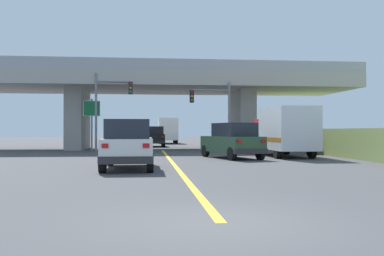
{
  "coord_description": "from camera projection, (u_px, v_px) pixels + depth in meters",
  "views": [
    {
      "loc": [
        -1.26,
        -7.3,
        1.56
      ],
      "look_at": [
        1.16,
        16.09,
        1.73
      ],
      "focal_mm": 40.9,
      "sensor_mm": 36.0,
      "label": 1
    }
  ],
  "objects": [
    {
      "name": "ground",
      "position": [
        161.0,
        149.0,
        38.27
      ],
      "size": [
        160.0,
        160.0,
        0.0
      ],
      "primitive_type": "plane",
      "color": "#424244"
    },
    {
      "name": "overpass_bridge",
      "position": [
        161.0,
        90.0,
        38.31
      ],
      "size": [
        32.86,
        9.35,
        7.18
      ],
      "color": "#A8A59E",
      "rests_on": "ground"
    },
    {
      "name": "lane_divider_stripe",
      "position": [
        173.0,
        163.0,
        21.28
      ],
      "size": [
        0.2,
        27.95,
        0.01
      ],
      "primitive_type": "cube",
      "color": "yellow",
      "rests_on": "ground"
    },
    {
      "name": "suv_lead",
      "position": [
        128.0,
        144.0,
        18.0
      ],
      "size": [
        2.02,
        4.7,
        2.02
      ],
      "color": "silver",
      "rests_on": "ground"
    },
    {
      "name": "suv_crossing",
      "position": [
        232.0,
        141.0,
        24.96
      ],
      "size": [
        3.1,
        5.12,
        2.02
      ],
      "rotation": [
        0.0,
        0.0,
        0.26
      ],
      "color": "#2D4C33",
      "rests_on": "ground"
    },
    {
      "name": "box_truck",
      "position": [
        284.0,
        131.0,
        26.74
      ],
      "size": [
        2.33,
        6.8,
        2.95
      ],
      "color": "red",
      "rests_on": "ground"
    },
    {
      "name": "sedan_oncoming",
      "position": [
        155.0,
        136.0,
        43.95
      ],
      "size": [
        1.98,
        4.8,
        2.02
      ],
      "color": "black",
      "rests_on": "ground"
    },
    {
      "name": "traffic_signal_nearside",
      "position": [
        216.0,
        107.0,
        33.72
      ],
      "size": [
        3.17,
        0.36,
        5.38
      ],
      "color": "slate",
      "rests_on": "ground"
    },
    {
      "name": "traffic_signal_farside",
      "position": [
        108.0,
        102.0,
        33.15
      ],
      "size": [
        2.84,
        0.36,
        5.97
      ],
      "color": "slate",
      "rests_on": "ground"
    },
    {
      "name": "highway_sign",
      "position": [
        92.0,
        114.0,
        34.56
      ],
      "size": [
        1.32,
        0.17,
        4.12
      ],
      "color": "slate",
      "rests_on": "ground"
    },
    {
      "name": "semi_truck_distant",
      "position": [
        168.0,
        130.0,
        55.28
      ],
      "size": [
        2.33,
        6.46,
        3.16
      ],
      "color": "silver",
      "rests_on": "ground"
    }
  ]
}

